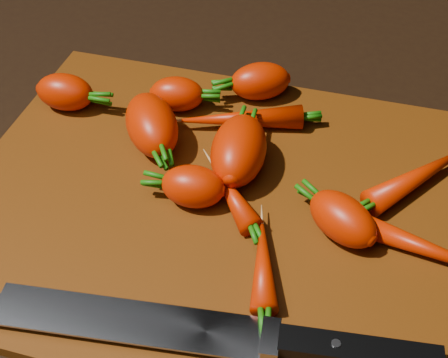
# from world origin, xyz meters

# --- Properties ---
(ground) EXTENTS (2.00, 2.00, 0.01)m
(ground) POSITION_xyz_m (0.00, 0.00, -0.01)
(ground) COLOR black
(cutting_board) EXTENTS (0.50, 0.40, 0.01)m
(cutting_board) POSITION_xyz_m (0.00, 0.00, 0.01)
(cutting_board) COLOR #6A3008
(cutting_board) RESTS_ON ground
(carrot_0) EXTENTS (0.07, 0.04, 0.04)m
(carrot_0) POSITION_xyz_m (-0.21, 0.09, 0.03)
(carrot_0) COLOR #C31F00
(carrot_0) RESTS_ON cutting_board
(carrot_1) EXTENTS (0.06, 0.04, 0.04)m
(carrot_1) POSITION_xyz_m (-0.02, -0.01, 0.03)
(carrot_1) COLOR #C31F00
(carrot_1) RESTS_ON cutting_board
(carrot_2) EXTENTS (0.09, 0.10, 0.05)m
(carrot_2) POSITION_xyz_m (-0.09, 0.06, 0.04)
(carrot_2) COLOR #C31F00
(carrot_2) RESTS_ON cutting_board
(carrot_3) EXTENTS (0.06, 0.10, 0.05)m
(carrot_3) POSITION_xyz_m (0.01, 0.04, 0.04)
(carrot_3) COLOR #C31F00
(carrot_3) RESTS_ON cutting_board
(carrot_4) EXTENTS (0.08, 0.07, 0.04)m
(carrot_4) POSITION_xyz_m (-0.00, 0.17, 0.03)
(carrot_4) COLOR #C31F00
(carrot_4) RESTS_ON cutting_board
(carrot_5) EXTENTS (0.07, 0.05, 0.04)m
(carrot_5) POSITION_xyz_m (-0.09, 0.12, 0.03)
(carrot_5) COLOR #C31F00
(carrot_5) RESTS_ON cutting_board
(carrot_6) EXTENTS (0.08, 0.07, 0.04)m
(carrot_6) POSITION_xyz_m (0.12, -0.01, 0.03)
(carrot_6) COLOR #C31F00
(carrot_6) RESTS_ON cutting_board
(carrot_7) EXTENTS (0.10, 0.12, 0.03)m
(carrot_7) POSITION_xyz_m (0.18, 0.07, 0.03)
(carrot_7) COLOR #C31F00
(carrot_7) RESTS_ON cutting_board
(carrot_8) EXTENTS (0.13, 0.05, 0.02)m
(carrot_8) POSITION_xyz_m (0.19, -0.02, 0.02)
(carrot_8) COLOR #C31F00
(carrot_8) RESTS_ON cutting_board
(carrot_9) EXTENTS (0.04, 0.09, 0.02)m
(carrot_9) POSITION_xyz_m (0.06, -0.08, 0.02)
(carrot_9) COLOR #C31F00
(carrot_9) RESTS_ON cutting_board
(carrot_10) EXTENTS (0.13, 0.07, 0.03)m
(carrot_10) POSITION_xyz_m (-0.01, 0.11, 0.03)
(carrot_10) COLOR #C31F00
(carrot_10) RESTS_ON cutting_board
(carrot_11) EXTENTS (0.07, 0.08, 0.02)m
(carrot_11) POSITION_xyz_m (0.01, -0.00, 0.02)
(carrot_11) COLOR #C31F00
(carrot_11) RESTS_ON cutting_board
(knife) EXTENTS (0.35, 0.07, 0.02)m
(knife) POSITION_xyz_m (-0.01, -0.15, 0.02)
(knife) COLOR gray
(knife) RESTS_ON cutting_board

